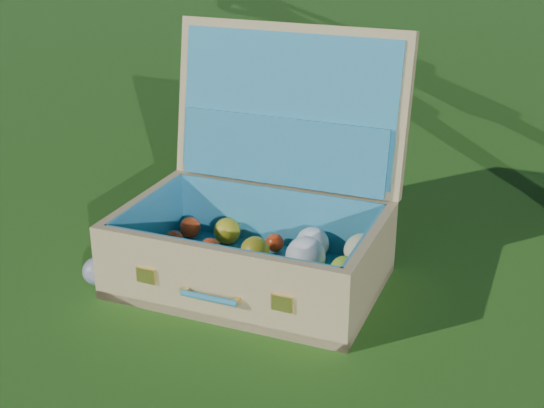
{
  "coord_description": "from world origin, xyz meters",
  "views": [
    {
      "loc": [
        0.8,
        -1.04,
        0.8
      ],
      "look_at": [
        -0.17,
        0.14,
        0.17
      ],
      "focal_mm": 50.0,
      "sensor_mm": 36.0,
      "label": 1
    }
  ],
  "objects": [
    {
      "name": "stray_ball",
      "position": [
        -0.43,
        -0.15,
        0.03
      ],
      "size": [
        0.06,
        0.06,
        0.06
      ],
      "primitive_type": "sphere",
      "color": "#3D639F",
      "rests_on": "ground"
    },
    {
      "name": "suitcase",
      "position": [
        -0.19,
        0.14,
        0.15
      ],
      "size": [
        0.67,
        0.61,
        0.53
      ],
      "rotation": [
        0.0,
        0.0,
        0.31
      ],
      "color": "tan",
      "rests_on": "ground"
    },
    {
      "name": "ground",
      "position": [
        0.0,
        0.0,
        0.0
      ],
      "size": [
        60.0,
        60.0,
        0.0
      ],
      "primitive_type": "plane",
      "color": "#215114",
      "rests_on": "ground"
    }
  ]
}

